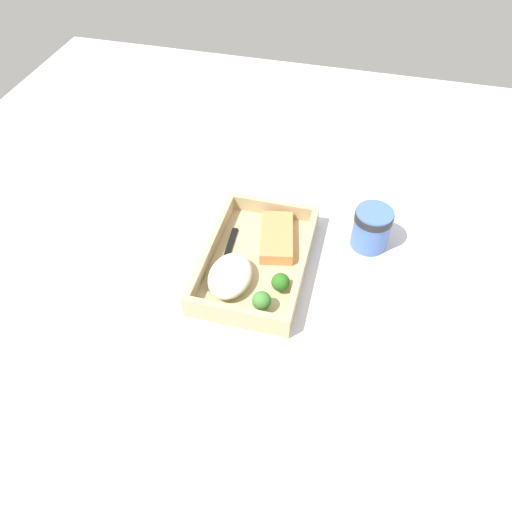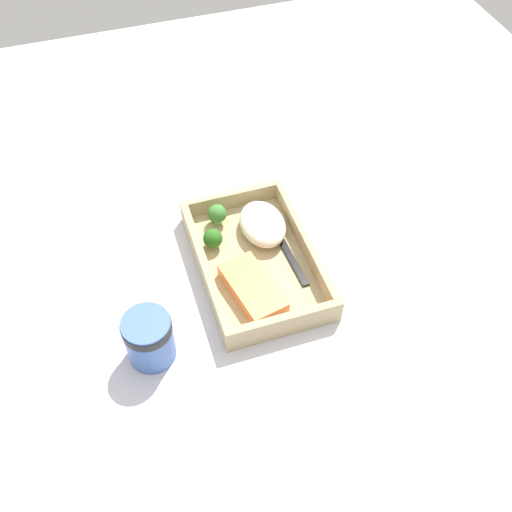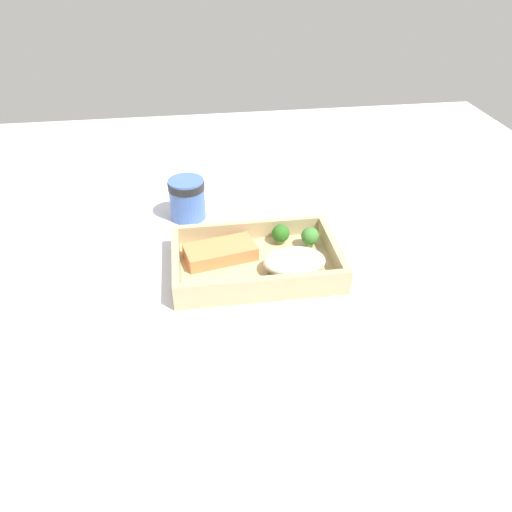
# 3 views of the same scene
# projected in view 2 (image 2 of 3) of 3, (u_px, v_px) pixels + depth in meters

# --- Properties ---
(ground_plane) EXTENTS (1.60, 1.60, 0.02)m
(ground_plane) POSITION_uv_depth(u_px,v_px,m) (256.00, 270.00, 0.98)
(ground_plane) COLOR silver
(takeout_tray) EXTENTS (0.28, 0.18, 0.01)m
(takeout_tray) POSITION_uv_depth(u_px,v_px,m) (256.00, 264.00, 0.97)
(takeout_tray) COLOR tan
(takeout_tray) RESTS_ON ground_plane
(tray_rim) EXTENTS (0.28, 0.18, 0.03)m
(tray_rim) POSITION_uv_depth(u_px,v_px,m) (256.00, 256.00, 0.95)
(tray_rim) COLOR tan
(tray_rim) RESTS_ON takeout_tray
(salmon_fillet) EXTENTS (0.13, 0.08, 0.02)m
(salmon_fillet) POSITION_uv_depth(u_px,v_px,m) (252.00, 289.00, 0.91)
(salmon_fillet) COLOR #EE824B
(salmon_fillet) RESTS_ON takeout_tray
(mashed_potatoes) EXTENTS (0.10, 0.07, 0.04)m
(mashed_potatoes) POSITION_uv_depth(u_px,v_px,m) (263.00, 224.00, 0.99)
(mashed_potatoes) COLOR beige
(mashed_potatoes) RESTS_ON takeout_tray
(broccoli_floret_1) EXTENTS (0.03, 0.03, 0.04)m
(broccoli_floret_1) POSITION_uv_depth(u_px,v_px,m) (217.00, 214.00, 1.00)
(broccoli_floret_1) COLOR #87AF65
(broccoli_floret_1) RESTS_ON takeout_tray
(broccoli_floret_2) EXTENTS (0.03, 0.03, 0.04)m
(broccoli_floret_2) POSITION_uv_depth(u_px,v_px,m) (213.00, 239.00, 0.97)
(broccoli_floret_2) COLOR #77A25A
(broccoli_floret_2) RESTS_ON takeout_tray
(fork) EXTENTS (0.16, 0.02, 0.00)m
(fork) POSITION_uv_depth(u_px,v_px,m) (284.00, 245.00, 0.98)
(fork) COLOR black
(fork) RESTS_ON takeout_tray
(paper_cup) EXTENTS (0.07, 0.07, 0.08)m
(paper_cup) POSITION_uv_depth(u_px,v_px,m) (149.00, 337.00, 0.83)
(paper_cup) COLOR #4669B3
(paper_cup) RESTS_ON ground_plane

